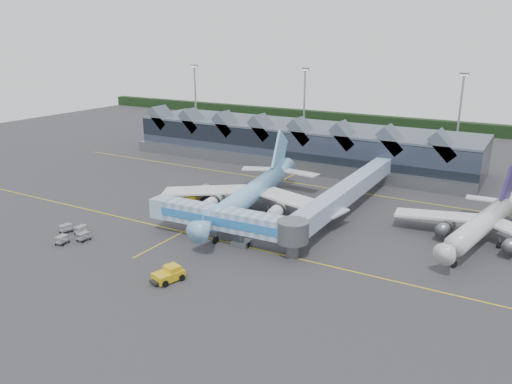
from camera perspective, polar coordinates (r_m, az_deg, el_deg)
The scene contains 11 objects.
ground at distance 90.40m, azimuth -5.19°, elevation -2.93°, with size 260.00×260.00×0.00m, color #2D2D30.
taxi_stripes at distance 98.26m, azimuth -1.85°, elevation -1.20°, with size 120.00×60.00×0.01m.
tree_line_far at distance 188.04m, azimuth 14.56°, elevation 7.78°, with size 260.00×4.00×4.00m, color black.
terminal at distance 131.18m, azimuth 4.89°, elevation 5.65°, with size 90.00×22.25×12.52m.
light_masts at distance 136.19m, azimuth 17.92°, elevation 8.56°, with size 132.40×42.56×22.45m.
main_airliner at distance 91.30m, azimuth -0.43°, elevation -0.06°, with size 35.76×41.49×13.34m.
regional_jet at distance 85.77m, azimuth 24.59°, elevation -3.20°, with size 28.18×31.17×10.74m.
jet_bridge at distance 77.20m, azimuth -2.49°, elevation -3.38°, with size 27.49×5.05×5.77m.
fuel_truck at distance 98.12m, azimuth -6.51°, elevation -0.32°, with size 3.94×8.90×2.97m.
pushback_tug at distance 68.29m, azimuth -9.95°, elevation -9.26°, with size 3.74×4.83×1.95m.
baggage_carts at distance 86.17m, azimuth -20.17°, elevation -4.45°, with size 6.85×6.59×1.37m.
Camera 1 is at (49.34, -69.12, 30.99)m, focal length 35.00 mm.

